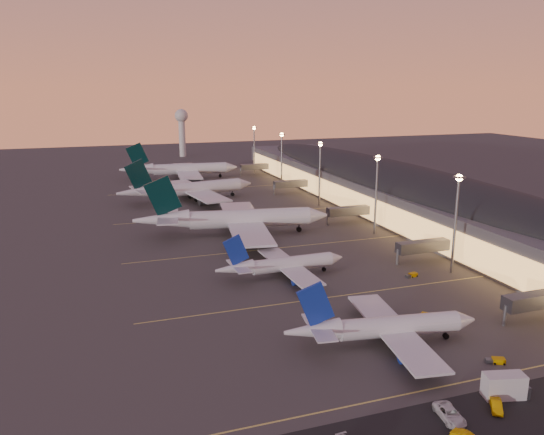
# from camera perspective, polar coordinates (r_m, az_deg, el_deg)

# --- Properties ---
(ground) EXTENTS (700.00, 700.00, 0.00)m
(ground) POSITION_cam_1_polar(r_m,az_deg,el_deg) (128.48, 5.72, -7.67)
(ground) COLOR #3E3C39
(airliner_narrow_south) EXTENTS (37.50, 33.80, 13.40)m
(airliner_narrow_south) POSITION_cam_1_polar(r_m,az_deg,el_deg) (102.82, 11.82, -11.50)
(airliner_narrow_south) COLOR silver
(airliner_narrow_south) RESTS_ON ground
(airliner_narrow_north) EXTENTS (34.49, 30.74, 12.34)m
(airliner_narrow_north) POSITION_cam_1_polar(r_m,az_deg,el_deg) (134.78, 1.04, -5.11)
(airliner_narrow_north) COLOR silver
(airliner_narrow_north) RESTS_ON ground
(airliner_wide_near) EXTENTS (63.31, 58.31, 20.29)m
(airliner_wide_near) POSITION_cam_1_polar(r_m,az_deg,el_deg) (172.54, -4.19, -0.19)
(airliner_wide_near) COLOR silver
(airliner_wide_near) RESTS_ON ground
(airliner_wide_mid) EXTENTS (59.42, 54.79, 19.06)m
(airliner_wide_mid) POSITION_cam_1_polar(r_m,az_deg,el_deg) (227.46, -9.04, 3.02)
(airliner_wide_mid) COLOR silver
(airliner_wide_mid) RESTS_ON ground
(airliner_wide_far) EXTENTS (61.21, 55.96, 19.58)m
(airliner_wide_far) POSITION_cam_1_polar(r_m,az_deg,el_deg) (283.15, -9.87, 5.13)
(airliner_wide_far) COLOR silver
(airliner_wide_far) RESTS_ON ground
(terminal_building) EXTENTS (56.35, 255.00, 17.46)m
(terminal_building) POSITION_cam_1_polar(r_m,az_deg,el_deg) (216.31, 12.77, 3.34)
(terminal_building) COLOR #4F5055
(terminal_building) RESTS_ON ground
(light_masts) EXTENTS (2.20, 217.20, 25.90)m
(light_masts) POSITION_cam_1_polar(r_m,az_deg,el_deg) (195.99, 7.56, 5.10)
(light_masts) COLOR gray
(light_masts) RESTS_ON ground
(radar_tower) EXTENTS (9.00, 9.00, 32.50)m
(radar_tower) POSITION_cam_1_polar(r_m,az_deg,el_deg) (374.17, -9.69, 9.81)
(radar_tower) COLOR silver
(radar_tower) RESTS_ON ground
(service_lane) EXTENTS (260.00, 16.00, 0.01)m
(service_lane) POSITION_cam_1_polar(r_m,az_deg,el_deg) (86.61, 22.27, -20.14)
(service_lane) COLOR black
(service_lane) RESTS_ON ground
(lane_markings) EXTENTS (90.00, 180.36, 0.00)m
(lane_markings) POSITION_cam_1_polar(r_m,az_deg,el_deg) (163.64, -0.10, -2.83)
(lane_markings) COLOR #D8C659
(lane_markings) RESTS_ON ground
(baggage_tug_a) EXTENTS (3.45, 2.50, 0.96)m
(baggage_tug_a) POSITION_cam_1_polar(r_m,az_deg,el_deg) (103.72, 22.96, -14.00)
(baggage_tug_a) COLOR #C58F01
(baggage_tug_a) RESTS_ON ground
(baggage_tug_b) EXTENTS (3.50, 3.18, 1.02)m
(baggage_tug_b) POSITION_cam_1_polar(r_m,az_deg,el_deg) (116.49, 15.96, -10.25)
(baggage_tug_b) COLOR #C58F01
(baggage_tug_b) RESTS_ON ground
(baggage_tug_c) EXTENTS (3.48, 1.94, 0.98)m
(baggage_tug_c) POSITION_cam_1_polar(r_m,az_deg,el_deg) (140.15, 14.80, -6.02)
(baggage_tug_c) COLOR #C58F01
(baggage_tug_c) RESTS_ON ground
(catering_truck_a) EXTENTS (7.34, 4.21, 3.88)m
(catering_truck_a) POSITION_cam_1_polar(r_m,az_deg,el_deg) (93.67, 23.88, -16.27)
(catering_truck_a) COLOR silver
(catering_truck_a) RESTS_ON ground
(service_van_c) EXTENTS (3.65, 6.44, 1.70)m
(service_van_c) POSITION_cam_1_polar(r_m,az_deg,el_deg) (85.97, 18.57, -19.40)
(service_van_c) COLOR silver
(service_van_c) RESTS_ON ground
(service_van_d) EXTENTS (3.64, 4.40, 1.41)m
(service_van_d) POSITION_cam_1_polar(r_m,az_deg,el_deg) (90.44, 22.98, -18.13)
(service_van_d) COLOR #C58F01
(service_van_d) RESTS_ON ground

